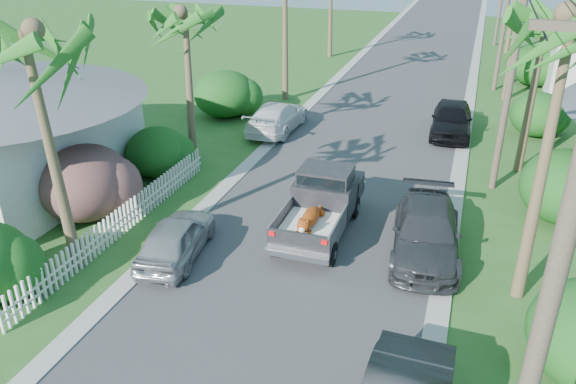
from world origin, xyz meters
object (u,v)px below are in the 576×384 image
(parked_car_rf, at_px, (452,119))
(parked_car_rm, at_px, (426,232))
(utility_pole_b, at_px, (512,71))
(utility_pole_a, at_px, (541,336))
(palm_l_a, at_px, (28,31))
(palm_r_a, at_px, (575,18))
(parked_car_ln, at_px, (176,238))
(parked_car_lf, at_px, (277,117))
(palm_r_b, at_px, (546,24))
(pickup_truck, at_px, (323,200))
(utility_pole_c, at_px, (506,13))
(palm_l_b, at_px, (184,13))

(parked_car_rf, bearing_deg, parked_car_rm, -91.63)
(utility_pole_b, bearing_deg, utility_pole_a, -90.00)
(palm_l_a, relative_size, utility_pole_b, 0.91)
(palm_r_a, relative_size, utility_pole_a, 0.97)
(parked_car_ln, xyz_separation_m, utility_pole_b, (9.20, 8.40, 3.94))
(parked_car_lf, height_order, utility_pole_a, utility_pole_a)
(parked_car_rm, xyz_separation_m, palm_l_a, (-9.80, -4.27, 6.21))
(palm_l_a, distance_m, palm_r_b, 17.57)
(parked_car_lf, distance_m, utility_pole_a, 21.57)
(pickup_truck, distance_m, utility_pole_c, 21.18)
(parked_car_rm, xyz_separation_m, parked_car_rf, (-0.00, 11.47, 0.06))
(parked_car_lf, bearing_deg, palm_r_a, 136.72)
(palm_l_b, xyz_separation_m, utility_pole_a, (12.40, -14.00, -1.55))
(utility_pole_a, distance_m, utility_pole_c, 30.00)
(parked_car_rm, xyz_separation_m, palm_r_a, (2.70, -1.27, 6.70))
(palm_l_a, bearing_deg, parked_car_rm, 23.54)
(utility_pole_a, bearing_deg, palm_r_b, 86.63)
(parked_car_ln, relative_size, utility_pole_c, 0.43)
(utility_pole_b, bearing_deg, parked_car_rf, 109.22)
(parked_car_rm, bearing_deg, parked_car_rf, 84.45)
(pickup_truck, bearing_deg, utility_pole_b, 43.27)
(parked_car_rm, height_order, utility_pole_c, utility_pole_c)
(palm_r_b, distance_m, utility_pole_b, 2.61)
(palm_l_a, bearing_deg, palm_r_a, 13.50)
(pickup_truck, relative_size, utility_pole_a, 0.57)
(parked_car_ln, bearing_deg, parked_car_lf, -93.22)
(utility_pole_c, bearing_deg, parked_car_lf, -131.82)
(parked_car_rm, relative_size, utility_pole_b, 0.56)
(parked_car_rm, distance_m, parked_car_rf, 11.47)
(palm_l_b, distance_m, utility_pole_b, 12.54)
(utility_pole_a, height_order, utility_pole_c, same)
(palm_r_b, xyz_separation_m, utility_pole_a, (-1.00, -17.00, -1.35))
(parked_car_rm, relative_size, utility_pole_c, 0.56)
(parked_car_ln, relative_size, palm_l_b, 0.52)
(parked_car_rm, height_order, palm_l_a, palm_l_a)
(utility_pole_a, bearing_deg, utility_pole_c, 90.00)
(palm_l_a, bearing_deg, parked_car_ln, 31.67)
(parked_car_rm, xyz_separation_m, utility_pole_b, (2.00, 5.73, 3.88))
(parked_car_lf, bearing_deg, utility_pole_b, 161.46)
(parked_car_rf, distance_m, palm_l_b, 13.50)
(parked_car_rm, distance_m, palm_l_b, 12.65)
(palm_r_b, bearing_deg, utility_pole_c, 94.40)
(pickup_truck, bearing_deg, parked_car_ln, -138.96)
(parked_car_ln, height_order, utility_pole_c, utility_pole_c)
(pickup_truck, xyz_separation_m, parked_car_ln, (-3.74, -3.25, -0.35))
(palm_l_b, bearing_deg, utility_pole_b, 4.61)
(parked_car_ln, xyz_separation_m, palm_r_a, (9.90, 1.40, 6.77))
(parked_car_lf, relative_size, palm_r_b, 0.68)
(utility_pole_b, bearing_deg, utility_pole_c, 90.00)
(parked_car_rf, height_order, parked_car_ln, parked_car_rf)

